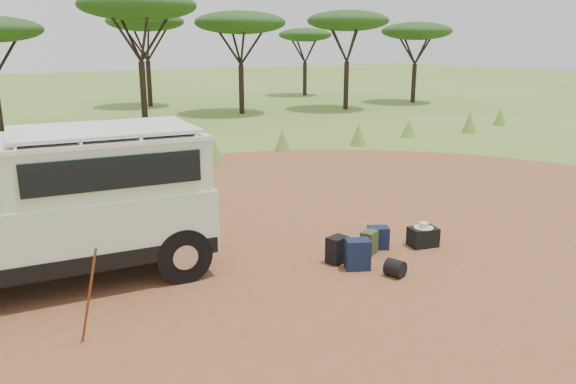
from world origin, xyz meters
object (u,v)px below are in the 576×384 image
duffel_navy (378,238)px  hard_case (423,237)px  backpack_olive (369,243)px  safari_vehicle (63,210)px  backpack_black (337,250)px  walking_staff (89,296)px  backpack_navy (358,255)px

duffel_navy → hard_case: size_ratio=0.82×
backpack_olive → duffel_navy: size_ratio=1.03×
safari_vehicle → backpack_black: (4.12, -1.83, -0.95)m
walking_staff → backpack_olive: size_ratio=3.10×
duffel_navy → backpack_navy: bearing=-119.8°
walking_staff → backpack_olive: (5.08, 0.46, -0.45)m
backpack_black → hard_case: size_ratio=0.93×
walking_staff → backpack_olive: bearing=-36.3°
safari_vehicle → backpack_olive: size_ratio=11.96×
walking_staff → backpack_navy: walking_staff is taller
walking_staff → hard_case: bearing=-39.5°
backpack_black → hard_case: backpack_black is taller
backpack_navy → backpack_olive: (0.63, 0.43, -0.05)m
duffel_navy → backpack_black: bearing=-142.2°
backpack_black → backpack_navy: 0.43m
safari_vehicle → backpack_black: safari_vehicle is taller
safari_vehicle → hard_case: safari_vehicle is taller
backpack_black → hard_case: 1.90m
safari_vehicle → backpack_navy: size_ratio=9.89×
backpack_navy → duffel_navy: (0.97, 0.56, -0.05)m
backpack_navy → duffel_navy: size_ratio=1.25×
backpack_navy → hard_case: bearing=32.3°
walking_staff → hard_case: walking_staff is taller
backpack_black → backpack_navy: (0.12, -0.41, 0.03)m
walking_staff → backpack_navy: bearing=-41.0°
walking_staff → duffel_navy: 5.47m
backpack_black → walking_staff: bearing=172.9°
backpack_navy → hard_case: backpack_navy is taller
safari_vehicle → duffel_navy: 5.56m
safari_vehicle → duffel_navy: size_ratio=12.35×
hard_case → backpack_olive: bearing=-177.9°
duffel_navy → hard_case: 0.88m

